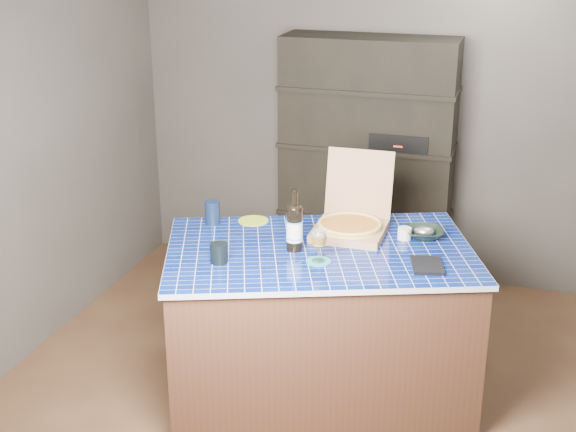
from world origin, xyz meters
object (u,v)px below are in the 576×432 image
(mead_bottle, at_px, (294,227))
(dvd_case, at_px, (427,265))
(pizza_box, at_px, (351,223))
(wine_glass, at_px, (319,239))
(bowl, at_px, (424,233))
(kitchen_island, at_px, (319,323))

(mead_bottle, height_order, dvd_case, mead_bottle)
(pizza_box, xyz_separation_m, wine_glass, (-0.07, -0.44, 0.07))
(wine_glass, bearing_deg, pizza_box, 81.57)
(pizza_box, height_order, bowl, pizza_box)
(bowl, bearing_deg, wine_glass, -133.44)
(kitchen_island, relative_size, dvd_case, 8.78)
(dvd_case, height_order, bowl, bowl)
(mead_bottle, distance_m, dvd_case, 0.72)
(kitchen_island, height_order, mead_bottle, mead_bottle)
(mead_bottle, distance_m, wine_glass, 0.20)
(bowl, bearing_deg, kitchen_island, -147.63)
(pizza_box, bearing_deg, wine_glass, -98.85)
(kitchen_island, height_order, dvd_case, dvd_case)
(kitchen_island, relative_size, mead_bottle, 5.54)
(wine_glass, distance_m, dvd_case, 0.56)
(pizza_box, relative_size, mead_bottle, 1.39)
(kitchen_island, height_order, bowl, bowl)
(mead_bottle, bearing_deg, wine_glass, -35.08)
(dvd_case, bearing_deg, bowl, 85.69)
(bowl, bearing_deg, pizza_box, -172.53)
(kitchen_island, xyz_separation_m, dvd_case, (0.58, -0.07, 0.45))
(mead_bottle, height_order, wine_glass, mead_bottle)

